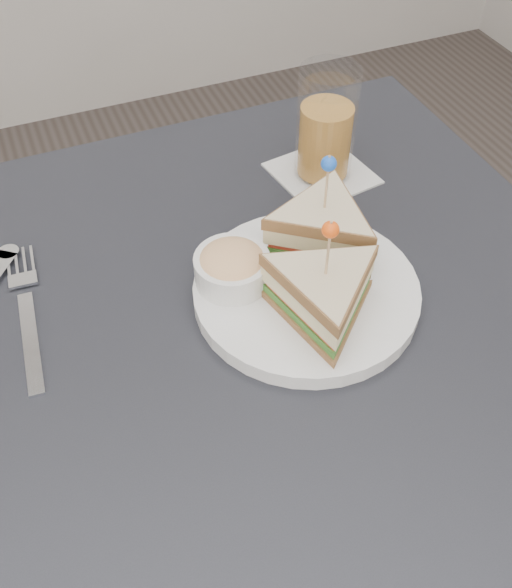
# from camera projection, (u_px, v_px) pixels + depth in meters

# --- Properties ---
(table) EXTENTS (0.80, 0.80, 0.75)m
(table) POSITION_uv_depth(u_px,v_px,m) (251.00, 381.00, 0.72)
(table) COLOR black
(table) RESTS_ON ground
(plate_meal) EXTENTS (0.29, 0.29, 0.14)m
(plate_meal) POSITION_uv_depth(u_px,v_px,m) (310.00, 267.00, 0.67)
(plate_meal) COLOR white
(plate_meal) RESTS_ON table
(cutlery_fork) EXTENTS (0.04, 0.21, 0.01)m
(cutlery_fork) POSITION_uv_depth(u_px,v_px,m) (26.00, 308.00, 0.68)
(cutlery_fork) COLOR silver
(cutlery_fork) RESTS_ON table
(drink_set) EXTENTS (0.13, 0.13, 0.15)m
(drink_set) POSITION_uv_depth(u_px,v_px,m) (326.00, 131.00, 0.80)
(drink_set) COLOR silver
(drink_set) RESTS_ON table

